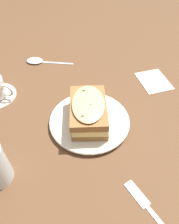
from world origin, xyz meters
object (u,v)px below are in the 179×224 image
sandwich (89,111)px  napkin (154,81)px  spoon (37,61)px  dinner_plate (90,121)px  fork (147,206)px

sandwich → napkin: sandwich is taller
napkin → spoon: bearing=-121.7°
dinner_plate → napkin: bearing=113.7°
sandwich → fork: size_ratio=1.03×
dinner_plate → fork: dinner_plate is taller
sandwich → napkin: 0.30m
dinner_plate → sandwich: 0.04m
fork → spoon: spoon is taller
fork → spoon: 0.63m
sandwich → fork: bearing=11.7°
dinner_plate → fork: size_ratio=1.35×
sandwich → fork: 0.27m
fork → napkin: (-0.38, 0.21, 0.00)m
sandwich → spoon: size_ratio=0.99×
spoon → fork: bearing=-142.7°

